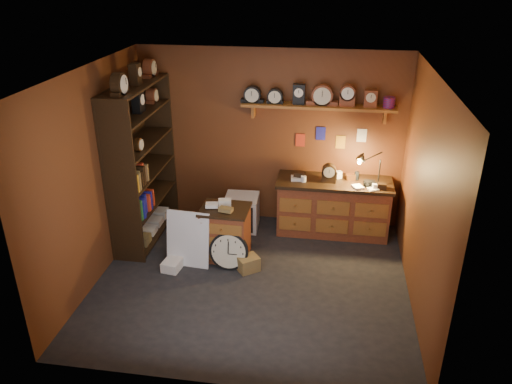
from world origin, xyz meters
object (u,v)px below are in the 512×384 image
at_px(workbench, 333,204).
at_px(low_cabinet, 225,231).
at_px(shelving_unit, 139,157).
at_px(big_round_clock, 229,251).

distance_m(workbench, low_cabinet, 1.74).
bearing_deg(shelving_unit, workbench, 10.01).
bearing_deg(shelving_unit, low_cabinet, -18.53).
distance_m(shelving_unit, low_cabinet, 1.64).
bearing_deg(workbench, low_cabinet, -147.28).
height_order(shelving_unit, low_cabinet, shelving_unit).
distance_m(workbench, big_round_clock, 1.85).
relative_size(workbench, low_cabinet, 2.02).
bearing_deg(workbench, shelving_unit, -169.99).
relative_size(shelving_unit, big_round_clock, 4.85).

